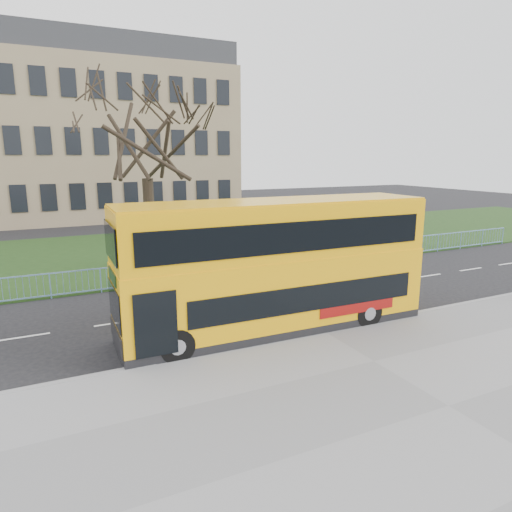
{
  "coord_description": "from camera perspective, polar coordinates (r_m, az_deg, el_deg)",
  "views": [
    {
      "loc": [
        -8.23,
        -13.45,
        5.81
      ],
      "look_at": [
        -1.24,
        1.0,
        2.28
      ],
      "focal_mm": 32.0,
      "sensor_mm": 36.0,
      "label": 1
    }
  ],
  "objects": [
    {
      "name": "ground",
      "position": [
        16.81,
        5.34,
        -7.88
      ],
      "size": [
        120.0,
        120.0,
        0.0
      ],
      "primitive_type": "plane",
      "color": "black",
      "rests_on": "ground"
    },
    {
      "name": "pavement",
      "position": [
        12.07,
        22.9,
        -17.1
      ],
      "size": [
        80.0,
        10.5,
        0.12
      ],
      "primitive_type": "cube",
      "color": "slate",
      "rests_on": "ground"
    },
    {
      "name": "kerb",
      "position": [
        15.57,
        8.33,
        -9.37
      ],
      "size": [
        80.0,
        0.2,
        0.14
      ],
      "primitive_type": "cube",
      "color": "gray",
      "rests_on": "ground"
    },
    {
      "name": "grass_verge",
      "position": [
        29.52,
        -9.12,
        0.97
      ],
      "size": [
        80.0,
        15.4,
        0.08
      ],
      "primitive_type": "cube",
      "color": "#183312",
      "rests_on": "ground"
    },
    {
      "name": "guard_railing",
      "position": [
        22.31,
        -3.4,
        -1.26
      ],
      "size": [
        40.0,
        0.12,
        1.1
      ],
      "primitive_type": null,
      "color": "#77A6D4",
      "rests_on": "ground"
    },
    {
      "name": "bare_tree",
      "position": [
        24.03,
        -13.52,
        11.52
      ],
      "size": [
        7.7,
        7.7,
        11.0
      ],
      "primitive_type": null,
      "color": "black",
      "rests_on": "grass_verge"
    },
    {
      "name": "civic_building",
      "position": [
        48.58,
        -22.59,
        12.88
      ],
      "size": [
        30.0,
        15.0,
        14.0
      ],
      "primitive_type": "cube",
      "color": "#8D7759",
      "rests_on": "ground"
    },
    {
      "name": "yellow_bus",
      "position": [
        15.11,
        2.49,
        -0.9
      ],
      "size": [
        10.45,
        2.72,
        4.36
      ],
      "rotation": [
        0.0,
        0.0,
        -0.02
      ],
      "color": "#FFB10A",
      "rests_on": "ground"
    }
  ]
}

